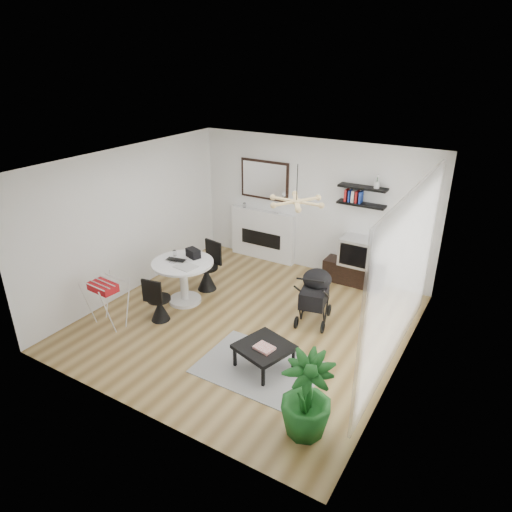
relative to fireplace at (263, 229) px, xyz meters
The scene contains 25 objects.
floor 2.75m from the fireplace, 65.59° to the right, with size 5.00×5.00×0.00m, color brown.
ceiling 3.34m from the fireplace, 65.59° to the right, with size 5.00×5.00×0.00m, color white.
wall_back 1.29m from the fireplace, ahead, with size 5.00×5.00×0.00m, color white.
wall_left 2.88m from the fireplace, 120.01° to the right, with size 5.00×5.00×0.00m, color white.
wall_right 4.39m from the fireplace, 33.95° to the right, with size 5.00×5.00×0.00m, color white.
sheer_curtain 4.20m from the fireplace, 32.43° to the right, with size 0.04×3.60×2.60m, color white.
fireplace is the anchor object (origin of this frame).
shelf_lower 2.32m from the fireplace, ahead, with size 0.90×0.25×0.04m, color black.
shelf_upper 2.47m from the fireplace, ahead, with size 0.90×0.25×0.04m, color black.
pendant_lamp 3.15m from the fireplace, 49.71° to the right, with size 0.90×0.90×0.10m, color tan, non-canonical shape.
tv_console 2.19m from the fireplace, ahead, with size 1.15×0.40×0.43m, color black.
crt_tv 2.18m from the fireplace, ahead, with size 0.61×0.53×0.53m.
dining_table 2.43m from the fireplace, 95.55° to the right, with size 1.09×1.09×0.80m.
laptop 2.52m from the fireplace, 98.03° to the right, with size 0.35×0.23×0.03m, color black.
black_bag 2.18m from the fireplace, 95.13° to the right, with size 0.27×0.16×0.16m, color black.
newspaper 2.55m from the fireplace, 91.17° to the right, with size 0.36×0.29×0.01m, color beige.
drinking_glass 2.35m from the fireplace, 102.94° to the right, with size 0.06×0.06×0.11m, color white.
chair_far 1.84m from the fireplace, 95.70° to the right, with size 0.46×0.48×0.94m.
chair_near 3.17m from the fireplace, 93.58° to the right, with size 0.41×0.42×0.83m.
drying_rack 3.76m from the fireplace, 102.39° to the right, with size 0.59×0.55×0.82m.
stroller 2.71m from the fireplace, 41.04° to the right, with size 0.64×0.87×0.99m.
rug 3.95m from the fireplace, 60.62° to the right, with size 1.70×1.23×0.01m, color gray.
coffee_table 3.88m from the fireplace, 59.53° to the right, with size 0.86×0.86×0.36m.
magazines 3.95m from the fireplace, 59.54° to the right, with size 0.26×0.21×0.04m, color #CA3A32.
potted_plant 5.12m from the fireplace, 54.20° to the right, with size 0.61×0.61×1.09m, color #19581D.
Camera 1 is at (3.52, -5.58, 4.16)m, focal length 32.00 mm.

